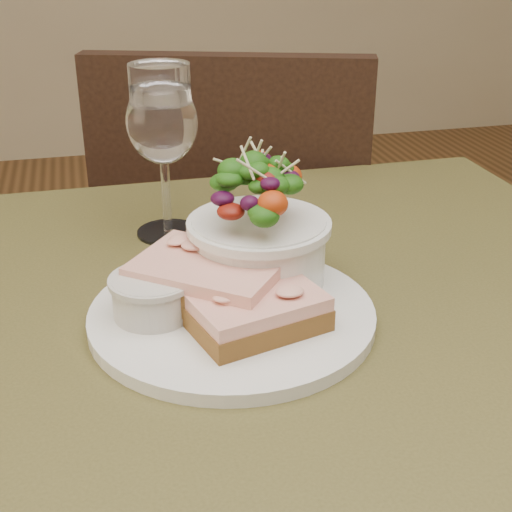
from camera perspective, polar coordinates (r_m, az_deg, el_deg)
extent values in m
cube|color=#403E1B|center=(0.64, 1.71, -7.11)|extent=(0.80, 0.80, 0.04)
cylinder|color=black|center=(1.22, 12.89, -11.32)|extent=(0.05, 0.05, 0.71)
cube|color=black|center=(1.36, -1.16, -1.78)|extent=(0.53, 0.53, 0.04)
cube|color=black|center=(1.09, -2.22, 4.14)|extent=(0.41, 0.17, 0.45)
cube|color=black|center=(1.48, -1.08, -9.56)|extent=(0.46, 0.46, 0.45)
cylinder|color=white|center=(0.63, -1.93, -4.70)|extent=(0.25, 0.25, 0.01)
cube|color=#442312|center=(0.60, -0.07, -4.80)|extent=(0.12, 0.11, 0.02)
cube|color=#FFF6C1|center=(0.59, -0.07, -3.52)|extent=(0.12, 0.10, 0.01)
cube|color=#442312|center=(0.63, -3.76, -2.24)|extent=(0.16, 0.15, 0.02)
cube|color=#FFF6C1|center=(0.62, -3.80, -0.85)|extent=(0.15, 0.15, 0.01)
cylinder|color=beige|center=(0.62, -8.26, -3.18)|extent=(0.07, 0.07, 0.04)
cylinder|color=olive|center=(0.61, -8.35, -1.94)|extent=(0.06, 0.06, 0.01)
cylinder|color=white|center=(0.66, 0.23, 0.51)|extent=(0.12, 0.12, 0.06)
ellipsoid|color=#12370A|center=(0.64, 0.24, 5.04)|extent=(0.11, 0.11, 0.06)
ellipsoid|color=#12370A|center=(0.69, -8.10, -1.27)|extent=(0.04, 0.04, 0.01)
sphere|color=#91070B|center=(0.67, -9.29, -1.40)|extent=(0.02, 0.02, 0.02)
cylinder|color=white|center=(0.81, -7.03, 1.92)|extent=(0.07, 0.07, 0.00)
cylinder|color=white|center=(0.79, -7.21, 5.03)|extent=(0.01, 0.01, 0.09)
ellipsoid|color=white|center=(0.77, -7.53, 10.62)|extent=(0.08, 0.08, 0.09)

